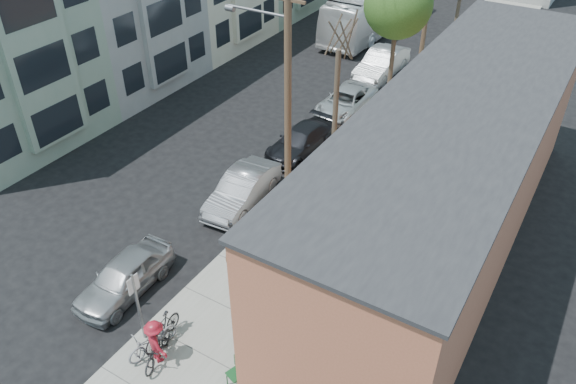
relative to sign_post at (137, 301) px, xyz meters
The scene contains 23 objects.
ground 5.34m from the sign_post, 117.93° to the left, with size 120.00×120.00×0.00m, color black.
sidewalk 15.65m from the sign_post, 82.98° to the left, with size 4.50×58.00×0.15m, color gray.
cafe_building 11.62m from the sign_post, 54.85° to the left, with size 6.60×20.20×6.61m.
sign_post is the anchor object (origin of this frame).
parking_meter_near 5.08m from the sign_post, 91.14° to the left, with size 0.14×0.14×1.24m.
parking_meter_far 14.36m from the sign_post, 90.40° to the left, with size 0.14×0.14×1.24m.
utility_pole_near 9.51m from the sign_post, 89.74° to the left, with size 3.57×0.28×10.00m.
tree_bare 12.39m from the sign_post, 87.91° to the left, with size 0.24×0.24×5.70m.
tree_leafy_mid 19.22m from the sign_post, 88.63° to the left, with size 3.42×3.42×7.58m.
patio_chair_a 4.52m from the sign_post, 29.50° to the left, with size 0.50×0.50×0.88m, color #12421C, non-canonical shape.
patio_chair_b 3.77m from the sign_post, ahead, with size 0.50×0.50×0.88m, color #12421C, non-canonical shape.
patron_grey 6.42m from the sign_post, 55.79° to the left, with size 0.58×0.38×1.59m, color gray.
patron_green 3.54m from the sign_post, 29.36° to the left, with size 0.85×0.66×1.74m, color #2D6528.
cyclist 1.37m from the sign_post, 22.38° to the right, with size 1.05×0.61×1.63m, color maroon.
cyclist_bike 1.62m from the sign_post, 22.38° to the right, with size 0.60×1.71×0.90m, color black.
parked_bike_a 1.33m from the sign_post, 19.65° to the left, with size 0.49×1.73×1.04m, color black.
parked_bike_b 1.39m from the sign_post, 21.18° to the right, with size 0.63×1.82×0.95m, color slate.
car_0 2.76m from the sign_post, 147.59° to the left, with size 1.63×4.06×1.38m, color #979A9E.
car_1 8.01m from the sign_post, 101.26° to the left, with size 1.55×4.45×1.47m, color gray.
car_2 12.87m from the sign_post, 96.95° to the left, with size 1.79×4.41×1.28m, color black.
car_3 17.84m from the sign_post, 95.00° to the left, with size 2.13×4.62×1.28m, color #B1B7BA.
car_4 23.18m from the sign_post, 94.41° to the left, with size 1.78×5.10×1.68m, color #969A9D.
bus 30.91m from the sign_post, 100.39° to the left, with size 2.88×12.29×3.42m, color white.
Camera 1 is at (12.57, -12.32, 14.67)m, focal length 35.00 mm.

